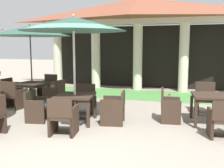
% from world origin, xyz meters
% --- Properties ---
extents(ground_plane, '(60.00, 60.00, 0.00)m').
position_xyz_m(ground_plane, '(0.00, 0.00, 0.00)').
color(ground_plane, '#9E9384').
extents(background_pavilion, '(9.29, 2.73, 4.10)m').
position_xyz_m(background_pavilion, '(0.00, 7.43, 3.15)').
color(background_pavilion, beige).
rests_on(background_pavilion, ground).
extents(lawn_strip, '(11.09, 2.31, 0.01)m').
position_xyz_m(lawn_strip, '(0.00, 6.00, 0.00)').
color(lawn_strip, '#519347').
rests_on(lawn_strip, ground).
extents(patio_table_mid_left, '(1.11, 1.11, 0.73)m').
position_xyz_m(patio_table_mid_left, '(-0.48, 1.57, 0.64)').
color(patio_table_mid_left, '#38281E').
rests_on(patio_table_mid_left, ground).
extents(patio_umbrella_mid_left, '(2.69, 2.69, 2.79)m').
position_xyz_m(patio_umbrella_mid_left, '(-0.48, 1.57, 2.52)').
color(patio_umbrella_mid_left, '#2D2D2D').
rests_on(patio_umbrella_mid_left, ground).
extents(patio_chair_mid_left_east, '(0.67, 0.69, 0.85)m').
position_xyz_m(patio_chair_mid_left_east, '(0.54, 1.75, 0.42)').
color(patio_chair_mid_left_east, '#38281E').
rests_on(patio_chair_mid_left_east, ground).
extents(patio_chair_mid_left_west, '(0.64, 0.72, 0.81)m').
position_xyz_m(patio_chair_mid_left_west, '(-1.49, 1.40, 0.39)').
color(patio_chair_mid_left_west, '#38281E').
rests_on(patio_chair_mid_left_west, ground).
extents(patio_chair_mid_left_south, '(0.66, 0.66, 0.87)m').
position_xyz_m(patio_chair_mid_left_south, '(-0.30, 0.55, 0.41)').
color(patio_chair_mid_left_south, '#38281E').
rests_on(patio_chair_mid_left_south, ground).
extents(patio_chair_mid_left_north, '(0.70, 0.61, 0.85)m').
position_xyz_m(patio_chair_mid_left_north, '(-0.65, 2.59, 0.41)').
color(patio_chair_mid_left_north, '#38281E').
rests_on(patio_chair_mid_left_north, ground).
extents(patio_table_mid_right, '(1.14, 1.14, 0.76)m').
position_xyz_m(patio_table_mid_right, '(2.98, 2.48, 0.66)').
color(patio_table_mid_right, '#38281E').
rests_on(patio_table_mid_right, ground).
extents(patio_chair_mid_right_south, '(0.61, 0.65, 0.85)m').
position_xyz_m(patio_chair_mid_right_south, '(3.11, 1.40, 0.39)').
color(patio_chair_mid_right_south, '#38281E').
rests_on(patio_chair_mid_right_south, ground).
extents(patio_chair_mid_right_north, '(0.65, 0.61, 0.92)m').
position_xyz_m(patio_chair_mid_right_north, '(2.84, 3.57, 0.42)').
color(patio_chair_mid_right_north, '#38281E').
rests_on(patio_chair_mid_right_north, ground).
extents(patio_chair_mid_right_west, '(0.57, 0.65, 0.88)m').
position_xyz_m(patio_chair_mid_right_west, '(1.89, 2.35, 0.40)').
color(patio_chair_mid_right_west, '#38281E').
rests_on(patio_chair_mid_right_west, ground).
extents(patio_table_far_back, '(0.95, 0.95, 0.72)m').
position_xyz_m(patio_table_far_back, '(-2.96, 3.38, 0.62)').
color(patio_table_far_back, '#38281E').
rests_on(patio_table_far_back, ground).
extents(patio_umbrella_far_back, '(2.79, 2.79, 2.75)m').
position_xyz_m(patio_umbrella_far_back, '(-2.96, 3.38, 2.49)').
color(patio_umbrella_far_back, '#2D2D2D').
rests_on(patio_umbrella_far_back, ground).
extents(patio_chair_far_back_south, '(0.67, 0.63, 0.90)m').
position_xyz_m(patio_chair_far_back_south, '(-3.04, 2.45, 0.41)').
color(patio_chair_far_back_south, '#38281E').
rests_on(patio_chair_far_back_south, ground).
extents(patio_chair_far_back_east, '(0.60, 0.61, 0.86)m').
position_xyz_m(patio_chair_far_back_east, '(-2.03, 3.30, 0.41)').
color(patio_chair_far_back_east, '#38281E').
rests_on(patio_chair_far_back_east, ground).
extents(patio_chair_far_back_west, '(0.59, 0.63, 0.82)m').
position_xyz_m(patio_chair_far_back_west, '(-3.88, 3.46, 0.41)').
color(patio_chair_far_back_west, '#38281E').
rests_on(patio_chair_far_back_west, ground).
extents(patio_chair_far_back_north, '(0.62, 0.59, 0.90)m').
position_xyz_m(patio_chair_far_back_north, '(-2.88, 4.32, 0.41)').
color(patio_chair_far_back_north, '#38281E').
rests_on(patio_chair_far_back_north, ground).
extents(terracotta_urn, '(0.33, 0.33, 0.42)m').
position_xyz_m(terracotta_urn, '(1.71, 4.39, 0.17)').
color(terracotta_urn, brown).
rests_on(terracotta_urn, ground).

